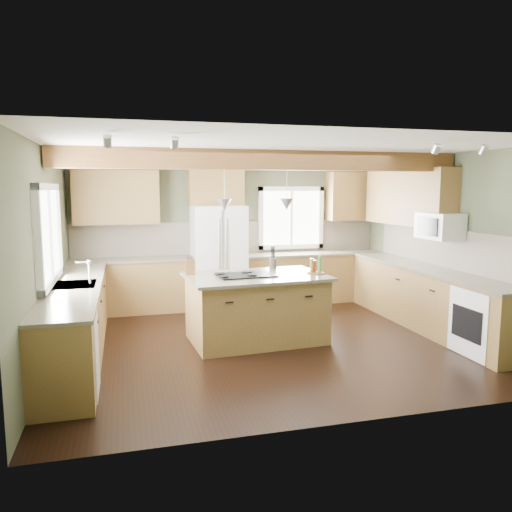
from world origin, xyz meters
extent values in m
plane|color=black|center=(0.00, 0.00, 0.00)|extent=(5.60, 5.60, 0.00)
plane|color=silver|center=(0.00, 0.00, 2.60)|extent=(5.60, 5.60, 0.00)
plane|color=#434933|center=(0.00, 2.50, 1.30)|extent=(5.60, 0.00, 5.60)
plane|color=#434933|center=(-2.80, 0.00, 1.30)|extent=(0.00, 5.00, 5.00)
plane|color=#434933|center=(2.80, 0.00, 1.30)|extent=(0.00, 5.00, 5.00)
cube|color=brown|center=(0.00, 0.10, 2.47)|extent=(5.55, 0.26, 0.26)
cube|color=brown|center=(0.00, 2.40, 2.54)|extent=(5.55, 0.20, 0.10)
cube|color=brown|center=(0.00, 2.48, 1.21)|extent=(5.58, 0.03, 0.58)
cube|color=brown|center=(2.78, 0.05, 1.21)|extent=(0.03, 3.70, 0.58)
cube|color=brown|center=(-1.79, 2.20, 0.44)|extent=(2.02, 0.60, 0.88)
cube|color=#463F34|center=(-1.79, 2.20, 0.90)|extent=(2.06, 0.64, 0.04)
cube|color=brown|center=(1.49, 2.20, 0.44)|extent=(2.62, 0.60, 0.88)
cube|color=#463F34|center=(1.49, 2.20, 0.90)|extent=(2.66, 0.64, 0.04)
cube|color=brown|center=(-2.50, 0.05, 0.44)|extent=(0.60, 3.70, 0.88)
cube|color=#463F34|center=(-2.50, 0.05, 0.90)|extent=(0.64, 3.74, 0.04)
cube|color=brown|center=(2.50, 0.05, 0.44)|extent=(0.60, 3.70, 0.88)
cube|color=#463F34|center=(2.50, 0.05, 0.90)|extent=(0.64, 3.74, 0.04)
cube|color=brown|center=(-1.99, 2.33, 1.95)|extent=(1.40, 0.35, 0.90)
cube|color=brown|center=(-0.30, 2.33, 2.15)|extent=(0.96, 0.35, 0.70)
cube|color=brown|center=(2.62, 0.90, 1.95)|extent=(0.35, 2.20, 0.90)
cube|color=brown|center=(2.30, 2.33, 1.95)|extent=(0.90, 0.35, 0.90)
cube|color=white|center=(-2.78, 0.05, 1.55)|extent=(0.04, 1.60, 1.05)
cube|color=white|center=(1.15, 2.48, 1.55)|extent=(1.10, 0.04, 1.00)
cube|color=#262628|center=(-2.50, 0.05, 0.91)|extent=(0.50, 0.65, 0.03)
cylinder|color=#B2B2B7|center=(-2.32, 0.05, 1.05)|extent=(0.02, 0.02, 0.28)
cube|color=white|center=(-2.49, -1.25, 0.43)|extent=(0.60, 0.60, 0.84)
cube|color=white|center=(2.49, -1.25, 0.43)|extent=(0.60, 0.72, 0.84)
cube|color=white|center=(2.58, -0.05, 1.55)|extent=(0.40, 0.70, 0.38)
cone|color=#B2B2B7|center=(-0.60, 0.07, 1.88)|extent=(0.18, 0.18, 0.16)
cone|color=#B2B2B7|center=(0.28, 0.13, 1.88)|extent=(0.18, 0.18, 0.16)
cube|color=white|center=(-0.30, 2.12, 0.90)|extent=(0.90, 0.74, 1.80)
cube|color=olive|center=(-0.16, 0.10, 0.44)|extent=(1.84, 1.20, 0.88)
cube|color=#463F34|center=(-0.16, 0.10, 0.90)|extent=(1.96, 1.33, 0.04)
cube|color=black|center=(-0.30, 0.09, 0.93)|extent=(0.80, 0.56, 0.02)
cube|color=brown|center=(-1.02, 0.38, 1.02)|extent=(0.13, 0.10, 0.21)
cylinder|color=#474039|center=(0.24, 0.63, 0.99)|extent=(0.14, 0.14, 0.15)
camera|label=1|loc=(-1.89, -6.39, 2.10)|focal=35.00mm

